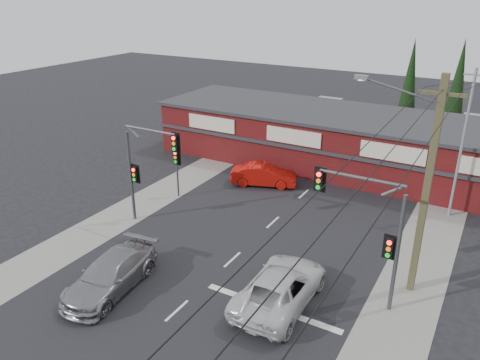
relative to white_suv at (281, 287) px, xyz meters
The scene contains 18 objects.
ground 3.85m from the white_suv, 165.63° to the left, with size 120.00×120.00×0.00m, color black.
road_strip 7.01m from the white_suv, 121.56° to the left, with size 14.00×70.00×0.01m, color black.
verge_left 13.54m from the white_suv, 153.96° to the left, with size 3.00×70.00×0.02m, color gray.
verge_right 7.71m from the white_suv, 50.70° to the left, with size 3.00×70.00×0.02m, color gray.
stop_line 0.99m from the white_suv, 104.26° to the right, with size 6.50×0.35×0.01m, color silver.
white_suv is the anchor object (origin of this frame).
silver_suv 7.86m from the white_suv, 157.30° to the right, with size 2.23×5.48×1.59m, color gray.
red_sedan 13.33m from the white_suv, 120.38° to the left, with size 1.60×4.59×1.51m, color #B5110B.
lane_dashes 9.79m from the white_suv, 111.92° to the left, with size 0.12×53.84×0.01m.
shop_building 18.56m from the white_suv, 104.51° to the left, with size 27.30×8.40×4.22m.
conifer_near 25.37m from the white_suv, 90.33° to the left, with size 1.80×1.80×9.25m.
conifer_far 27.54m from the white_suv, 82.90° to the left, with size 1.80×1.80×9.25m.
traffic_mast_left 10.94m from the white_suv, 163.74° to the left, with size 3.77×0.27×5.97m.
traffic_mast_right 4.89m from the white_suv, 31.04° to the left, with size 3.96×0.27×5.97m.
pedestal_signal 12.97m from the white_suv, 147.38° to the left, with size 0.55×0.27×3.38m.
utility_pole 7.66m from the white_suv, 39.71° to the left, with size 4.38×0.59×10.00m.
steel_pole 14.53m from the white_suv, 67.50° to the left, with size 1.20×0.16×9.00m.
power_lines 9.66m from the white_suv, 17.63° to the right, with size 2.01×29.00×1.22m.
Camera 1 is at (10.68, -16.78, 13.14)m, focal length 35.00 mm.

